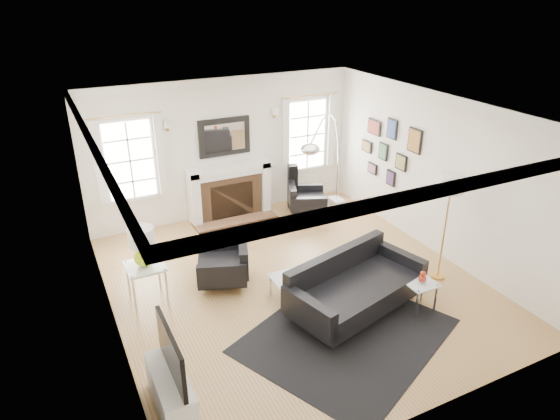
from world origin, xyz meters
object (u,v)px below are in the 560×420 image
coffee_table (303,282)px  arc_floor_lamp (325,165)px  armchair_right (305,201)px  gourd_lamp (142,244)px  sofa (353,287)px  fireplace (230,192)px  armchair_left (226,265)px

coffee_table → arc_floor_lamp: size_ratio=0.35×
arc_floor_lamp → coffee_table: bearing=-127.5°
armchair_right → arc_floor_lamp: bearing=-78.6°
coffee_table → arc_floor_lamp: bearing=52.5°
gourd_lamp → arc_floor_lamp: size_ratio=0.27×
sofa → arc_floor_lamp: (1.09, 2.64, 0.87)m
fireplace → armchair_right: (1.42, -0.59, -0.23)m
armchair_left → coffee_table: armchair_left is taller
fireplace → armchair_left: fireplace is taller
fireplace → armchair_left: size_ratio=1.58×
coffee_table → arc_floor_lamp: 2.84m
sofa → arc_floor_lamp: 2.98m
armchair_left → gourd_lamp: gourd_lamp is taller
armchair_right → arc_floor_lamp: 1.10m
gourd_lamp → arc_floor_lamp: arc_floor_lamp is taller
armchair_right → arc_floor_lamp: size_ratio=0.45×
fireplace → coffee_table: size_ratio=2.10×
armchair_left → armchair_right: (2.38, 1.71, -0.02)m
armchair_left → gourd_lamp: (-1.23, 0.08, 0.63)m
gourd_lamp → armchair_right: bearing=24.3°
armchair_right → coffee_table: (-1.53, -2.69, 0.02)m
sofa → coffee_table: size_ratio=2.81×
fireplace → armchair_left: bearing=-112.8°
fireplace → arc_floor_lamp: arc_floor_lamp is taller
sofa → armchair_right: 3.34m
fireplace → sofa: bearing=-83.3°
sofa → gourd_lamp: (-2.64, 1.56, 0.59)m
coffee_table → arc_floor_lamp: (1.64, 2.14, 0.92)m
armchair_left → gourd_lamp: bearing=176.3°
fireplace → gourd_lamp: (-2.20, -2.22, 0.42)m
sofa → armchair_right: sofa is taller
sofa → coffee_table: (-0.55, 0.50, -0.04)m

